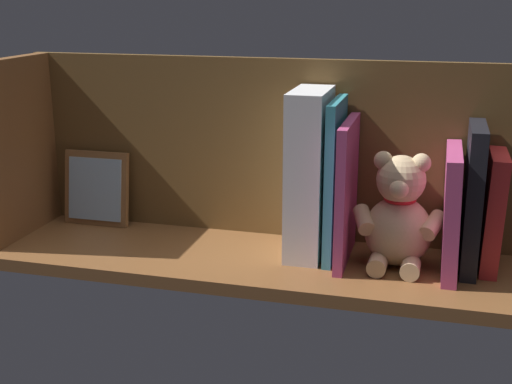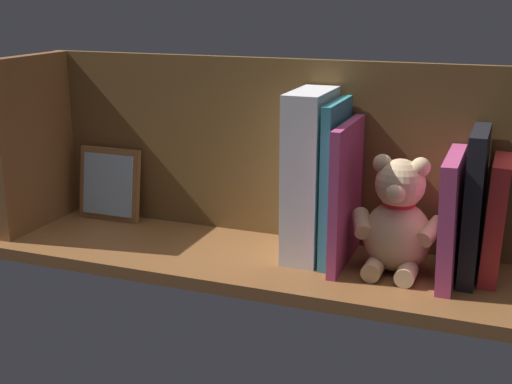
% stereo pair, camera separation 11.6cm
% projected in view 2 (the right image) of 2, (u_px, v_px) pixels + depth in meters
% --- Properties ---
extents(ground_plane, '(0.94, 0.27, 0.02)m').
position_uv_depth(ground_plane, '(256.00, 260.00, 1.20)').
color(ground_plane, brown).
extents(shelf_back_panel, '(0.94, 0.02, 0.32)m').
position_uv_depth(shelf_back_panel, '(278.00, 149.00, 1.25)').
color(shelf_back_panel, brown).
rests_on(shelf_back_panel, ground_plane).
extents(shelf_side_divider, '(0.02, 0.21, 0.32)m').
position_uv_depth(shelf_side_divider, '(34.00, 142.00, 1.30)').
color(shelf_side_divider, brown).
rests_on(shelf_side_divider, ground_plane).
extents(book_0, '(0.03, 0.12, 0.19)m').
position_uv_depth(book_0, '(496.00, 219.00, 1.07)').
color(book_0, red).
rests_on(book_0, ground_plane).
extents(book_1, '(0.03, 0.14, 0.24)m').
position_uv_depth(book_1, '(474.00, 205.00, 1.07)').
color(book_1, black).
rests_on(book_1, ground_plane).
extents(book_2, '(0.03, 0.17, 0.20)m').
position_uv_depth(book_2, '(452.00, 217.00, 1.07)').
color(book_2, '#B23F72').
rests_on(book_2, ground_plane).
extents(teddy_bear, '(0.15, 0.12, 0.19)m').
position_uv_depth(teddy_bear, '(398.00, 221.00, 1.10)').
color(teddy_bear, '#D1B284').
rests_on(teddy_bear, ground_plane).
extents(book_3, '(0.02, 0.17, 0.24)m').
position_uv_depth(book_3, '(346.00, 194.00, 1.12)').
color(book_3, '#B23F72').
rests_on(book_3, ground_plane).
extents(book_4, '(0.02, 0.14, 0.27)m').
position_uv_depth(book_4, '(335.00, 182.00, 1.14)').
color(book_4, teal).
rests_on(book_4, ground_plane).
extents(dictionary_thick_white, '(0.06, 0.14, 0.28)m').
position_uv_depth(dictionary_thick_white, '(310.00, 175.00, 1.15)').
color(dictionary_thick_white, white).
rests_on(dictionary_thick_white, ground_plane).
extents(picture_frame_leaning, '(0.13, 0.04, 0.14)m').
position_uv_depth(picture_frame_leaning, '(109.00, 184.00, 1.36)').
color(picture_frame_leaning, brown).
rests_on(picture_frame_leaning, ground_plane).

